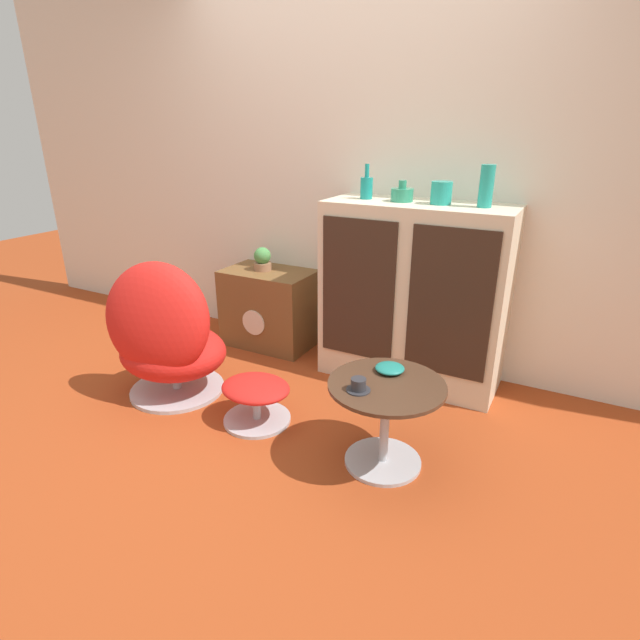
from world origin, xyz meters
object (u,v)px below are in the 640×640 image
(vase_rightmost, at_px, (486,186))
(potted_plant, at_px, (263,259))
(egg_chair, at_px, (166,338))
(teacup, at_px, (358,386))
(sideboard, at_px, (413,295))
(tv_console, at_px, (270,308))
(ottoman, at_px, (256,394))
(coffee_table, at_px, (385,413))
(vase_inner_right, at_px, (441,193))
(bowl, at_px, (390,368))
(vase_inner_left, at_px, (402,194))
(vase_leftmost, at_px, (367,187))

(vase_rightmost, xyz_separation_m, potted_plant, (-1.52, 0.02, -0.60))
(egg_chair, relative_size, teacup, 7.90)
(sideboard, relative_size, potted_plant, 6.77)
(sideboard, height_order, egg_chair, sideboard)
(teacup, bearing_deg, egg_chair, 174.47)
(tv_console, relative_size, ottoman, 1.66)
(egg_chair, bearing_deg, tv_console, 84.16)
(coffee_table, height_order, vase_inner_right, vase_inner_right)
(sideboard, distance_m, coffee_table, 1.00)
(tv_console, relative_size, bowl, 4.58)
(tv_console, height_order, potted_plant, potted_plant)
(vase_inner_right, bearing_deg, coffee_table, -85.66)
(ottoman, height_order, vase_inner_left, vase_inner_left)
(egg_chair, xyz_separation_m, potted_plant, (0.05, 0.96, 0.27))
(sideboard, distance_m, ottoman, 1.16)
(vase_inner_left, xyz_separation_m, potted_plant, (-1.04, 0.02, -0.53))
(tv_console, bearing_deg, teacup, -41.89)
(egg_chair, relative_size, ottoman, 2.23)
(teacup, bearing_deg, sideboard, 95.35)
(vase_inner_right, bearing_deg, tv_console, 179.04)
(vase_inner_right, height_order, potted_plant, vase_inner_right)
(tv_console, distance_m, vase_leftmost, 1.20)
(ottoman, bearing_deg, tv_console, 119.37)
(coffee_table, relative_size, bowl, 3.89)
(tv_console, distance_m, bowl, 1.53)
(vase_inner_right, height_order, vase_rightmost, vase_rightmost)
(sideboard, distance_m, tv_console, 1.15)
(vase_rightmost, distance_m, teacup, 1.35)
(vase_inner_left, relative_size, vase_inner_right, 1.04)
(potted_plant, bearing_deg, teacup, -40.87)
(sideboard, xyz_separation_m, vase_inner_right, (0.12, 0.00, 0.64))
(egg_chair, height_order, vase_leftmost, vase_leftmost)
(tv_console, xyz_separation_m, vase_leftmost, (0.77, -0.02, 0.93))
(coffee_table, bearing_deg, vase_inner_right, 94.34)
(egg_chair, relative_size, vase_leftmost, 4.26)
(egg_chair, distance_m, vase_rightmost, 2.03)
(potted_plant, bearing_deg, tv_console, -0.60)
(sideboard, xyz_separation_m, bowl, (0.16, -0.82, -0.11))
(teacup, height_order, bowl, teacup)
(sideboard, height_order, potted_plant, sideboard)
(coffee_table, bearing_deg, sideboard, 101.52)
(tv_console, bearing_deg, sideboard, -1.26)
(vase_leftmost, xyz_separation_m, potted_plant, (-0.81, 0.02, -0.56))
(coffee_table, distance_m, bowl, 0.22)
(vase_inner_right, bearing_deg, teacup, -91.09)
(vase_inner_right, relative_size, potted_plant, 0.76)
(vase_inner_left, xyz_separation_m, vase_inner_right, (0.23, 0.00, 0.02))
(ottoman, bearing_deg, bowl, 8.06)
(sideboard, distance_m, potted_plant, 1.16)
(vase_leftmost, bearing_deg, vase_inner_right, 0.00)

